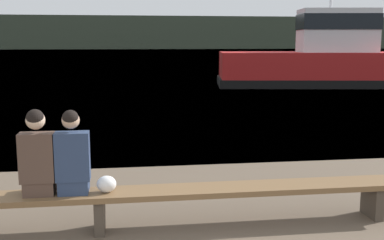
# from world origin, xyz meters

# --- Properties ---
(water_surface) EXTENTS (240.00, 240.00, 0.00)m
(water_surface) POSITION_xyz_m (0.00, 125.72, 0.00)
(water_surface) COLOR #426B8E
(water_surface) RESTS_ON ground
(far_shoreline) EXTENTS (600.00, 12.00, 8.98)m
(far_shoreline) POSITION_xyz_m (0.00, 135.90, 4.49)
(far_shoreline) COLOR #384233
(far_shoreline) RESTS_ON ground
(bench_main) EXTENTS (7.62, 0.48, 0.49)m
(bench_main) POSITION_xyz_m (-1.10, 2.79, 0.41)
(bench_main) COLOR brown
(bench_main) RESTS_ON ground
(person_left) EXTENTS (0.40, 0.36, 1.02)m
(person_left) POSITION_xyz_m (-1.79, 2.78, 0.96)
(person_left) COLOR #4C382D
(person_left) RESTS_ON bench_main
(person_right) EXTENTS (0.40, 0.36, 1.01)m
(person_right) POSITION_xyz_m (-1.39, 2.79, 0.94)
(person_right) COLOR navy
(person_right) RESTS_ON bench_main
(shopping_bag) EXTENTS (0.23, 0.18, 0.20)m
(shopping_bag) POSITION_xyz_m (-1.01, 2.77, 0.59)
(shopping_bag) COLOR white
(shopping_bag) RESTS_ON bench_main
(tugboat_red) EXTENTS (11.23, 5.19, 6.42)m
(tugboat_red) POSITION_xyz_m (9.50, 20.49, 1.21)
(tugboat_red) COLOR #A81919
(tugboat_red) RESTS_ON water_surface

